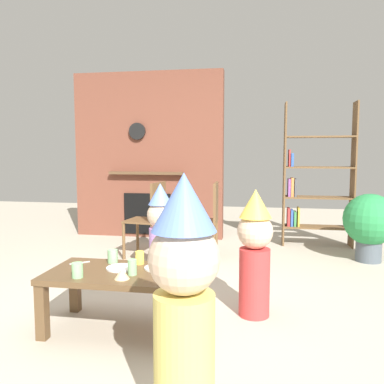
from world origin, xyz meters
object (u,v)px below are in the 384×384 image
object	(u,v)px
paper_cup_center	(132,267)
paper_cup_far_left	(113,256)
coffee_table	(116,281)
birthday_cake_slice	(122,274)
paper_cup_near_right	(140,258)
paper_cup_near_left	(77,270)
child_in_pink	(255,250)
potted_plant_tall	(370,222)
child_with_cone_hat	(184,296)
dining_chair_left	(151,215)
child_by_the_chairs	(161,229)
dining_chair_middle	(208,216)
bookshelf	(312,182)
paper_plate_rear	(159,268)
paper_plate_front	(121,268)

from	to	relation	value
paper_cup_center	paper_cup_far_left	distance (m)	0.35
coffee_table	paper_cup_center	xyz separation A→B (m)	(0.14, -0.06, 0.13)
paper_cup_center	birthday_cake_slice	distance (m)	0.10
paper_cup_far_left	paper_cup_near_right	bearing A→B (deg)	0.32
paper_cup_near_left	paper_cup_near_right	bearing A→B (deg)	50.14
paper_cup_near_right	child_in_pink	xyz separation A→B (m)	(0.84, 0.20, 0.05)
potted_plant_tall	child_with_cone_hat	bearing A→B (deg)	-117.40
paper_cup_center	child_with_cone_hat	world-z (taller)	child_with_cone_hat
paper_cup_center	coffee_table	bearing A→B (deg)	155.82
paper_cup_near_left	paper_cup_center	bearing A→B (deg)	18.87
paper_cup_center	dining_chair_left	xyz separation A→B (m)	(-0.41, 1.94, 0.04)
child_by_the_chairs	dining_chair_left	bearing A→B (deg)	-156.17
paper_cup_near_left	paper_cup_center	world-z (taller)	paper_cup_center
coffee_table	child_in_pink	size ratio (longest dim) A/B	0.98
paper_cup_center	birthday_cake_slice	world-z (taller)	paper_cup_center
paper_cup_far_left	dining_chair_left	size ratio (longest dim) A/B	0.11
birthday_cake_slice	dining_chair_middle	xyz separation A→B (m)	(0.29, 2.10, 0.06)
paper_cup_near_right	child_in_pink	world-z (taller)	child_in_pink
bookshelf	paper_cup_near_left	distance (m)	3.58
coffee_table	child_in_pink	distance (m)	1.05
coffee_table	paper_plate_rear	size ratio (longest dim) A/B	4.43
paper_plate_front	potted_plant_tall	distance (m)	3.04
paper_plate_front	birthday_cake_slice	xyz separation A→B (m)	(0.09, -0.21, 0.03)
bookshelf	child_by_the_chairs	size ratio (longest dim) A/B	2.00
birthday_cake_slice	child_in_pink	size ratio (longest dim) A/B	0.10
child_with_cone_hat	paper_cup_center	bearing A→B (deg)	-4.46
paper_cup_near_left	dining_chair_left	distance (m)	2.06
child_with_cone_hat	child_by_the_chairs	world-z (taller)	child_with_cone_hat
paper_cup_center	child_in_pink	size ratio (longest dim) A/B	0.11
coffee_table	paper_cup_near_left	bearing A→B (deg)	-137.91
paper_cup_center	child_by_the_chairs	distance (m)	1.21
paper_plate_rear	child_by_the_chairs	distance (m)	1.07
paper_cup_center	birthday_cake_slice	xyz separation A→B (m)	(-0.04, -0.09, -0.02)
paper_plate_rear	paper_cup_center	bearing A→B (deg)	-130.80
paper_cup_center	paper_plate_rear	size ratio (longest dim) A/B	0.49
paper_cup_center	potted_plant_tall	size ratio (longest dim) A/B	0.14
coffee_table	paper_cup_far_left	size ratio (longest dim) A/B	9.58
bookshelf	child_by_the_chairs	xyz separation A→B (m)	(-1.65, -1.71, -0.35)
birthday_cake_slice	paper_plate_front	bearing A→B (deg)	111.97
child_by_the_chairs	dining_chair_middle	bearing A→B (deg)	157.31
child_with_cone_hat	dining_chair_middle	distance (m)	2.86
birthday_cake_slice	child_by_the_chairs	size ratio (longest dim) A/B	0.11
paper_plate_rear	paper_plate_front	bearing A→B (deg)	-169.66
paper_cup_near_right	paper_cup_center	distance (m)	0.26
coffee_table	dining_chair_middle	distance (m)	1.99
paper_cup_far_left	child_by_the_chairs	size ratio (longest dim) A/B	0.10
paper_cup_far_left	birthday_cake_slice	size ratio (longest dim) A/B	0.99
potted_plant_tall	dining_chair_middle	bearing A→B (deg)	-173.99
birthday_cake_slice	paper_cup_near_right	bearing A→B (deg)	88.10
potted_plant_tall	paper_plate_front	bearing A→B (deg)	-136.79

